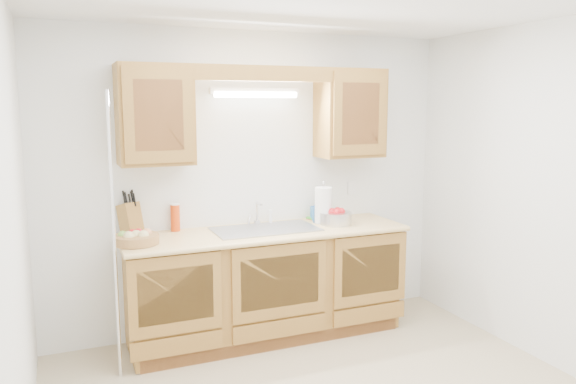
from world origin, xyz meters
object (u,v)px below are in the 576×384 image
knife_block (130,219)px  apple_bowl (336,217)px  fruit_basket (136,238)px  paper_towel (323,206)px

knife_block → apple_bowl: bearing=-32.9°
knife_block → apple_bowl: (1.65, -0.25, -0.07)m
fruit_basket → knife_block: (0.00, 0.29, 0.08)m
knife_block → fruit_basket: bearing=-114.4°
fruit_basket → knife_block: knife_block is taller
fruit_basket → paper_towel: size_ratio=1.00×
fruit_basket → knife_block: 0.31m
knife_block → apple_bowl: 1.67m
knife_block → paper_towel: paper_towel is taller
knife_block → paper_towel: (1.57, -0.17, 0.02)m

